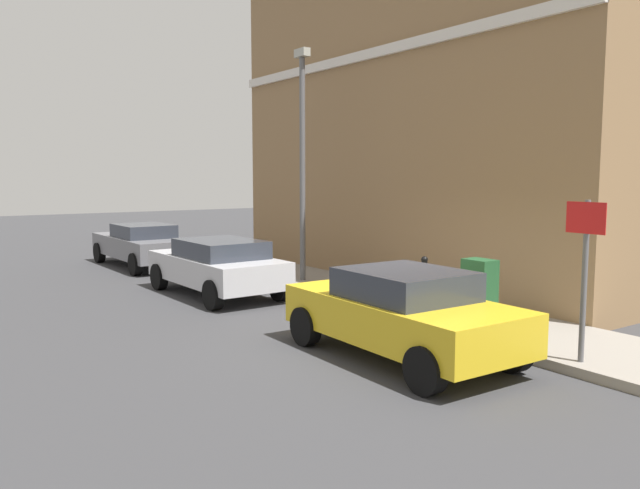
{
  "coord_description": "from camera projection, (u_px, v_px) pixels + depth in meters",
  "views": [
    {
      "loc": [
        -6.82,
        -8.09,
        2.78
      ],
      "look_at": [
        1.36,
        3.71,
        1.2
      ],
      "focal_mm": 35.12,
      "sensor_mm": 36.0,
      "label": 1
    }
  ],
  "objects": [
    {
      "name": "sidewalk",
      "position": [
        292.0,
        277.0,
        16.81
      ],
      "size": [
        2.34,
        30.0,
        0.15
      ],
      "primitive_type": "cube",
      "color": "gray",
      "rests_on": "ground"
    },
    {
      "name": "car_silver",
      "position": [
        217.0,
        265.0,
        14.54
      ],
      "size": [
        1.95,
        4.08,
        1.32
      ],
      "rotation": [
        0.0,
        0.0,
        1.6
      ],
      "color": "#B7B7BC",
      "rests_on": "ground"
    },
    {
      "name": "corner_building",
      "position": [
        480.0,
        109.0,
        17.7
      ],
      "size": [
        8.04,
        12.27,
        9.3
      ],
      "color": "olive",
      "rests_on": "ground"
    },
    {
      "name": "utility_cabinet",
      "position": [
        479.0,
        293.0,
        11.2
      ],
      "size": [
        0.46,
        0.61,
        1.15
      ],
      "color": "#1E4C28",
      "rests_on": "sidewalk"
    },
    {
      "name": "lamppost",
      "position": [
        302.0,
        155.0,
        15.55
      ],
      "size": [
        0.2,
        0.44,
        5.72
      ],
      "color": "#59595B",
      "rests_on": "sidewalk"
    },
    {
      "name": "car_grey",
      "position": [
        142.0,
        244.0,
        19.18
      ],
      "size": [
        1.86,
        4.46,
        1.32
      ],
      "rotation": [
        0.0,
        0.0,
        1.59
      ],
      "color": "slate",
      "rests_on": "ground"
    },
    {
      "name": "car_yellow",
      "position": [
        402.0,
        312.0,
        9.51
      ],
      "size": [
        1.94,
        3.96,
        1.37
      ],
      "rotation": [
        0.0,
        0.0,
        1.56
      ],
      "color": "gold",
      "rests_on": "ground"
    },
    {
      "name": "street_sign",
      "position": [
        585.0,
        256.0,
        8.72
      ],
      "size": [
        0.08,
        0.6,
        2.3
      ],
      "color": "#59595B",
      "rests_on": "sidewalk"
    },
    {
      "name": "bollard_near_cabinet",
      "position": [
        424.0,
        280.0,
        12.48
      ],
      "size": [
        0.14,
        0.14,
        1.04
      ],
      "color": "black",
      "rests_on": "sidewalk"
    },
    {
      "name": "ground",
      "position": [
        378.0,
        338.0,
        10.77
      ],
      "size": [
        80.0,
        80.0,
        0.0
      ],
      "primitive_type": "plane",
      "color": "#38383A"
    }
  ]
}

